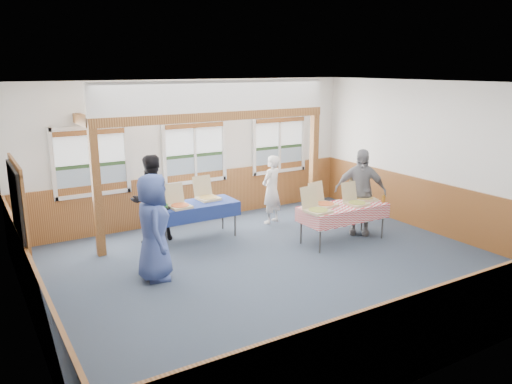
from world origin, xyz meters
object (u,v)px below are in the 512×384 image
table_left (196,206)px  person_grey (360,192)px  woman_black (151,199)px  table_right (343,208)px  woman_white (272,190)px  man_blue (153,227)px

table_left → person_grey: person_grey is taller
table_left → woman_black: size_ratio=0.98×
table_right → woman_black: bearing=137.2°
table_right → woman_white: woman_white is taller
table_left → table_right: (2.48, -1.69, 0.00)m
woman_black → table_left: bearing=144.9°
table_right → person_grey: (0.63, 0.21, 0.21)m
table_left → person_grey: size_ratio=0.96×
table_right → man_blue: 3.92m
woman_black → person_grey: 4.34m
table_right → woman_black: (-3.33, 1.98, 0.20)m
woman_white → table_right: bearing=85.9°
woman_black → person_grey: size_ratio=0.98×
table_right → man_blue: size_ratio=1.07×
table_right → person_grey: 0.70m
man_blue → person_grey: 4.54m
woman_white → man_blue: size_ratio=0.86×
woman_white → woman_black: bearing=-25.3°
table_right → woman_black: size_ratio=1.08×
table_left → man_blue: bearing=-137.9°
woman_white → person_grey: bearing=105.4°
man_blue → table_right: bearing=-78.5°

